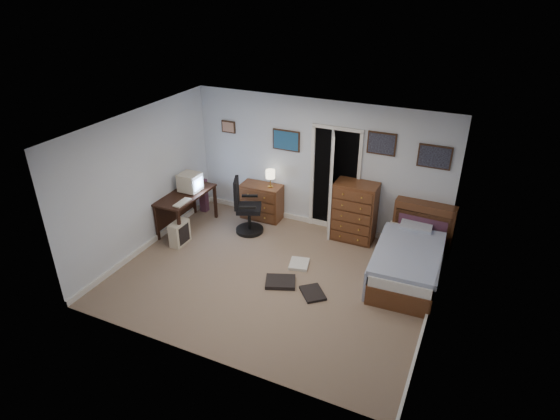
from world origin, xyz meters
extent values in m
cube|color=gray|center=(0.00, 0.00, -0.01)|extent=(5.00, 4.00, 0.02)
cube|color=black|center=(-2.20, 0.78, 0.72)|extent=(0.60, 1.28, 0.04)
cube|color=black|center=(-2.46, 0.18, 0.35)|extent=(0.05, 0.05, 0.70)
cube|color=black|center=(-1.94, 0.18, 0.35)|extent=(0.05, 0.05, 0.70)
cube|color=black|center=(-2.46, 1.39, 0.35)|extent=(0.05, 0.05, 0.70)
cube|color=black|center=(-1.94, 1.39, 0.35)|extent=(0.05, 0.05, 0.70)
cube|color=black|center=(-2.48, 0.79, 0.39)|extent=(0.03, 1.18, 0.49)
cube|color=beige|center=(-2.18, 0.93, 0.93)|extent=(0.38, 0.36, 0.34)
cube|color=#8CB2F2|center=(-1.99, 0.93, 0.93)|extent=(0.01, 0.28, 0.22)
cube|color=beige|center=(-2.18, 0.93, 0.75)|extent=(0.25, 0.25, 0.02)
cube|color=beige|center=(-2.02, 0.43, 0.75)|extent=(0.15, 0.40, 0.02)
cube|color=beige|center=(-2.00, 0.23, 0.22)|extent=(0.20, 0.42, 0.44)
cube|color=black|center=(-1.90, 0.23, 0.22)|extent=(0.01, 0.30, 0.35)
cylinder|color=black|center=(-1.05, 1.17, 0.03)|extent=(0.70, 0.70, 0.06)
cylinder|color=black|center=(-1.05, 1.17, 0.26)|extent=(0.08, 0.08, 0.41)
cube|color=black|center=(-1.05, 1.17, 0.50)|extent=(0.59, 0.59, 0.08)
cube|color=black|center=(-1.26, 1.08, 0.82)|extent=(0.22, 0.40, 0.56)
cube|color=black|center=(-0.95, 0.94, 0.64)|extent=(0.30, 0.17, 0.04)
cube|color=black|center=(-1.15, 1.39, 0.64)|extent=(0.30, 0.17, 0.04)
cube|color=maroon|center=(-2.32, 1.55, 0.35)|extent=(0.15, 0.15, 0.71)
cube|color=brown|center=(-1.09, 1.77, 0.36)|extent=(0.83, 0.43, 0.73)
cylinder|color=gold|center=(-0.89, 1.77, 0.73)|extent=(0.11, 0.11, 0.02)
cylinder|color=gold|center=(-0.89, 1.77, 0.84)|extent=(0.02, 0.02, 0.22)
cylinder|color=beige|center=(-0.89, 1.77, 1.00)|extent=(0.19, 0.19, 0.16)
cube|color=black|center=(0.35, 2.30, 1.00)|extent=(0.90, 0.60, 2.00)
cube|color=white|center=(-0.10, 1.97, 1.00)|extent=(0.06, 0.05, 2.00)
cube|color=white|center=(0.80, 1.97, 1.00)|extent=(0.06, 0.05, 2.00)
cube|color=white|center=(0.35, 1.97, 2.02)|extent=(0.96, 0.05, 0.06)
cube|color=white|center=(0.31, 1.86, 1.00)|extent=(0.31, 0.77, 2.00)
sphere|color=gold|center=(0.62, 1.71, 1.00)|extent=(0.06, 0.06, 0.06)
cube|color=brown|center=(0.84, 1.75, 0.57)|extent=(0.77, 0.46, 1.13)
cube|color=brown|center=(2.06, 1.88, 0.47)|extent=(1.05, 0.30, 0.94)
cube|color=black|center=(2.05, 1.80, 0.64)|extent=(0.96, 0.14, 0.31)
cube|color=maroon|center=(2.05, 1.80, 0.60)|extent=(0.84, 0.16, 0.23)
cube|color=brown|center=(2.00, 0.91, 0.17)|extent=(1.04, 1.95, 0.33)
cube|color=white|center=(2.00, 0.91, 0.42)|extent=(1.00, 1.91, 0.17)
cube|color=#5C71AB|center=(2.00, 0.81, 0.53)|extent=(1.09, 1.67, 0.10)
cube|color=#5C71AB|center=(1.50, 0.79, 0.27)|extent=(0.11, 1.62, 0.52)
cube|color=#738AB8|center=(1.97, 1.63, 0.56)|extent=(0.54, 0.39, 0.12)
cube|color=#331E11|center=(-1.90, 1.98, 1.75)|extent=(0.30, 0.03, 0.24)
cube|color=#A16B57|center=(-1.90, 1.96, 1.75)|extent=(0.25, 0.01, 0.19)
cube|color=#331E11|center=(-0.65, 1.98, 1.65)|extent=(0.55, 0.03, 0.40)
cube|color=navy|center=(-0.65, 1.96, 1.65)|extent=(0.50, 0.01, 0.35)
cube|color=#331E11|center=(1.15, 1.98, 1.85)|extent=(0.50, 0.03, 0.40)
cube|color=black|center=(1.15, 1.96, 1.85)|extent=(0.45, 0.01, 0.35)
cube|color=#331E11|center=(2.05, 1.98, 1.75)|extent=(0.55, 0.03, 0.40)
cube|color=black|center=(2.05, 1.96, 1.75)|extent=(0.50, 0.01, 0.35)
cube|color=black|center=(0.77, -0.16, 0.02)|extent=(0.52, 0.53, 0.04)
cube|color=black|center=(0.20, -0.12, 0.03)|extent=(0.58, 0.52, 0.06)
cube|color=silver|center=(0.27, 0.49, 0.03)|extent=(0.39, 0.43, 0.05)
camera|label=1|loc=(2.77, -5.72, 4.53)|focal=30.00mm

